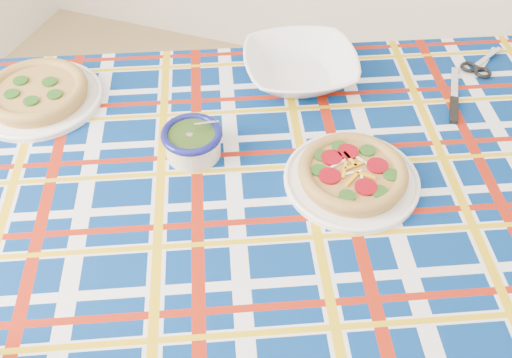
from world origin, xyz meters
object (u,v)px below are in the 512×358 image
(dining_table, at_px, (270,208))
(pesto_bowl, at_px, (192,140))
(serving_bowl, at_px, (300,68))
(main_focaccia_plate, at_px, (353,173))

(dining_table, relative_size, pesto_bowl, 14.05)
(dining_table, xyz_separation_m, serving_bowl, (-0.05, 0.36, 0.11))
(main_focaccia_plate, height_order, pesto_bowl, pesto_bowl)
(dining_table, bearing_deg, main_focaccia_plate, -2.49)
(pesto_bowl, distance_m, serving_bowl, 0.36)
(main_focaccia_plate, height_order, serving_bowl, serving_bowl)
(main_focaccia_plate, xyz_separation_m, pesto_bowl, (-0.34, -0.03, 0.01))
(dining_table, bearing_deg, serving_bowl, 73.17)
(main_focaccia_plate, distance_m, pesto_bowl, 0.34)
(main_focaccia_plate, relative_size, serving_bowl, 1.04)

